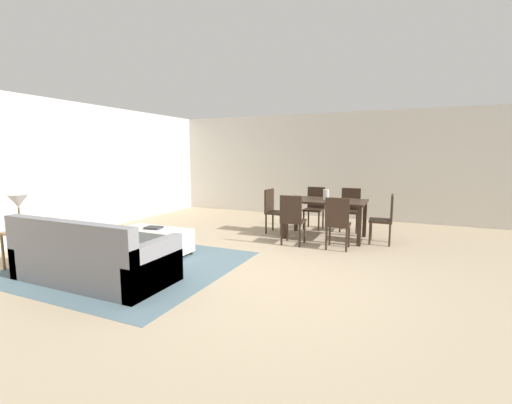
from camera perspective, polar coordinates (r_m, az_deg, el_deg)
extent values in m
plane|color=tan|center=(4.81, -0.12, -12.19)|extent=(10.80, 10.80, 0.00)
cube|color=silver|center=(9.31, 12.65, 5.82)|extent=(9.00, 0.12, 2.70)
cube|color=silver|center=(7.86, -29.97, 4.63)|extent=(0.12, 11.00, 2.70)
cube|color=slate|center=(5.61, -19.97, -9.69)|extent=(3.00, 2.80, 0.01)
cube|color=gray|center=(5.12, -24.74, -9.21)|extent=(2.10, 0.95, 0.42)
cube|color=gray|center=(4.78, -28.58, -5.32)|extent=(2.10, 0.16, 0.44)
cube|color=gray|center=(5.85, -31.17, -6.53)|extent=(0.14, 0.95, 0.62)
cube|color=gray|center=(4.43, -16.29, -10.08)|extent=(0.14, 0.95, 0.62)
cube|color=beige|center=(5.43, -30.27, -4.30)|extent=(0.39, 0.16, 0.38)
cube|color=slate|center=(5.10, -27.71, -5.06)|extent=(0.34, 0.11, 0.34)
cube|color=tan|center=(4.78, -24.74, -5.78)|extent=(0.33, 0.13, 0.33)
cube|color=slate|center=(4.50, -21.16, -6.26)|extent=(0.35, 0.13, 0.36)
cube|color=silver|center=(6.01, -16.14, -5.98)|extent=(1.18, 0.55, 0.37)
cylinder|color=#332319|center=(6.57, -18.43, -6.83)|extent=(0.05, 0.05, 0.06)
cylinder|color=#332319|center=(5.91, -10.59, -8.18)|extent=(0.05, 0.05, 0.06)
cylinder|color=#332319|center=(6.26, -21.21, -7.69)|extent=(0.05, 0.05, 0.06)
cylinder|color=#332319|center=(5.57, -13.24, -9.28)|extent=(0.05, 0.05, 0.06)
cube|color=olive|center=(6.06, -34.11, -4.09)|extent=(0.40, 0.40, 0.03)
cylinder|color=olive|center=(6.34, -33.43, -6.11)|extent=(0.04, 0.04, 0.52)
cylinder|color=olive|center=(6.06, -31.68, -6.57)|extent=(0.04, 0.04, 0.52)
cylinder|color=olive|center=(6.18, -36.09, -6.67)|extent=(0.04, 0.04, 0.52)
cylinder|color=olive|center=(5.89, -34.42, -7.19)|extent=(0.04, 0.04, 0.52)
cylinder|color=brown|center=(6.05, -34.13, -3.83)|extent=(0.16, 0.16, 0.02)
cylinder|color=brown|center=(6.02, -34.25, -2.22)|extent=(0.02, 0.02, 0.32)
cone|color=silver|center=(5.99, -34.44, 0.13)|extent=(0.26, 0.26, 0.18)
cube|color=#332319|center=(6.97, 11.30, 0.20)|extent=(1.55, 0.90, 0.04)
cube|color=#332319|center=(7.58, 6.61, -1.99)|extent=(0.07, 0.07, 0.72)
cube|color=#332319|center=(7.29, 17.38, -2.70)|extent=(0.07, 0.07, 0.72)
cube|color=#332319|center=(6.85, 4.65, -3.02)|extent=(0.07, 0.07, 0.72)
cube|color=#332319|center=(6.53, 16.57, -3.87)|extent=(0.07, 0.07, 0.72)
cube|color=#332319|center=(6.43, 6.14, -3.12)|extent=(0.41, 0.41, 0.04)
cube|color=#332319|center=(6.22, 5.70, -1.11)|extent=(0.40, 0.05, 0.47)
cylinder|color=#332319|center=(6.69, 5.13, -4.66)|extent=(0.04, 0.04, 0.41)
cylinder|color=#332319|center=(6.59, 7.96, -4.88)|extent=(0.04, 0.04, 0.41)
cylinder|color=#332319|center=(6.37, 4.20, -5.28)|extent=(0.04, 0.04, 0.41)
cylinder|color=#332319|center=(6.27, 7.16, -5.52)|extent=(0.04, 0.04, 0.41)
cube|color=#332319|center=(6.24, 13.32, -3.62)|extent=(0.42, 0.42, 0.04)
cube|color=#332319|center=(6.02, 13.15, -1.57)|extent=(0.40, 0.06, 0.47)
cylinder|color=#332319|center=(6.48, 11.99, -5.20)|extent=(0.04, 0.04, 0.41)
cylinder|color=#332319|center=(6.44, 14.98, -5.39)|extent=(0.04, 0.04, 0.41)
cylinder|color=#332319|center=(6.15, 11.45, -5.88)|extent=(0.04, 0.04, 0.41)
cylinder|color=#332319|center=(6.11, 14.61, -6.09)|extent=(0.04, 0.04, 0.41)
cube|color=#332319|center=(7.78, 9.43, -1.27)|extent=(0.41, 0.41, 0.04)
cube|color=#332319|center=(7.92, 9.85, 0.74)|extent=(0.40, 0.06, 0.47)
cylinder|color=#332319|center=(7.62, 10.25, -3.21)|extent=(0.04, 0.04, 0.41)
cylinder|color=#332319|center=(7.71, 7.82, -3.01)|extent=(0.04, 0.04, 0.41)
cylinder|color=#332319|center=(7.94, 10.93, -2.77)|extent=(0.04, 0.04, 0.41)
cylinder|color=#332319|center=(8.03, 8.59, -2.60)|extent=(0.04, 0.04, 0.41)
cube|color=#332319|center=(7.69, 15.08, -1.54)|extent=(0.42, 0.42, 0.04)
cube|color=#332319|center=(7.83, 15.30, 0.50)|extent=(0.40, 0.06, 0.47)
cylinder|color=#332319|center=(7.55, 16.15, -3.50)|extent=(0.04, 0.04, 0.41)
cylinder|color=#332319|center=(7.59, 13.59, -3.35)|extent=(0.04, 0.04, 0.41)
cylinder|color=#332319|center=(7.88, 16.40, -3.03)|extent=(0.04, 0.04, 0.41)
cylinder|color=#332319|center=(7.92, 13.95, -2.89)|extent=(0.04, 0.04, 0.41)
cube|color=#332319|center=(6.83, 19.74, -2.90)|extent=(0.42, 0.42, 0.04)
cube|color=#332319|center=(6.79, 21.36, -0.86)|extent=(0.06, 0.40, 0.47)
cylinder|color=#332319|center=(6.71, 18.15, -4.97)|extent=(0.04, 0.04, 0.41)
cylinder|color=#332319|center=(7.05, 18.32, -4.38)|extent=(0.04, 0.04, 0.41)
cylinder|color=#332319|center=(6.71, 21.06, -5.12)|extent=(0.04, 0.04, 0.41)
cylinder|color=#332319|center=(7.04, 21.09, -4.53)|extent=(0.04, 0.04, 0.41)
cube|color=#332319|center=(7.31, 3.44, -1.76)|extent=(0.42, 0.42, 0.04)
cube|color=#332319|center=(7.35, 2.17, 0.30)|extent=(0.06, 0.40, 0.47)
cylinder|color=#332319|center=(7.44, 5.16, -3.38)|extent=(0.04, 0.04, 0.41)
cylinder|color=#332319|center=(7.13, 4.11, -3.85)|extent=(0.04, 0.04, 0.41)
cylinder|color=#332319|center=(7.57, 2.78, -3.15)|extent=(0.04, 0.04, 0.41)
cylinder|color=#332319|center=(7.27, 1.65, -3.61)|extent=(0.04, 0.04, 0.41)
cylinder|color=silver|center=(6.96, 11.41, 1.20)|extent=(0.12, 0.12, 0.20)
cube|color=#333338|center=(5.98, -16.46, -4.06)|extent=(0.29, 0.23, 0.03)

